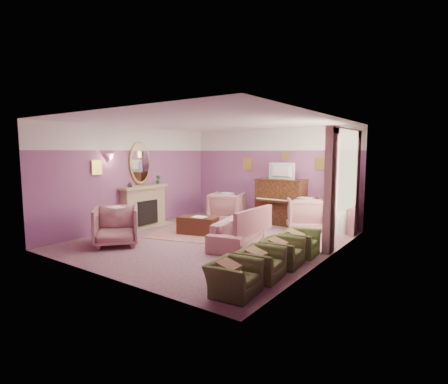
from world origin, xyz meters
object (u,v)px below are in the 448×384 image
Objects in this scene: sofa at (239,228)px; side_table at (338,220)px; coffee_table at (198,225)px; olive_chair_a at (234,272)px; olive_chair_b at (261,259)px; floral_armchair_front at (116,224)px; olive_chair_c at (282,248)px; floral_armchair_left at (227,206)px; piano at (281,202)px; olive_chair_d at (300,239)px; television at (280,170)px; floral_armchair_right at (305,212)px.

sofa reaches higher than side_table.
olive_chair_a is at bearing -42.64° from coffee_table.
floral_armchair_front is at bearing -178.87° from olive_chair_b.
olive_chair_c is (1.45, -0.73, -0.07)m from sofa.
floral_armchair_left reaches higher than sofa.
coffee_table is 3.91m from olive_chair_a.
floral_armchair_left is 1.27× the size of olive_chair_c.
floral_armchair_front reaches higher than side_table.
piano is 1.40× the size of coffee_table.
floral_armchair_front reaches higher than olive_chair_d.
side_table is at bearing 58.92° from sofa.
piano is at bearing 95.38° from sofa.
television is 3.94m from olive_chair_c.
floral_armchair_left is 1.27× the size of olive_chair_a.
floral_armchair_right is 1.27× the size of olive_chair_d.
floral_armchair_right is at bearing 8.79° from floral_armchair_left.
olive_chair_b is (0.00, 0.82, 0.00)m from olive_chair_a.
piano is at bearing 22.29° from floral_armchair_left.
floral_armchair_left is (-1.50, -0.61, -0.16)m from piano.
sofa is 2.58× the size of olive_chair_d.
floral_armchair_right is (2.35, 0.36, 0.00)m from floral_armchair_left.
floral_armchair_front is at bearing -125.45° from floral_armchair_right.
floral_armchair_right is at bearing 54.55° from floral_armchair_front.
olive_chair_a is (3.70, -0.75, -0.16)m from floral_armchair_front.
olive_chair_a is 1.00× the size of olive_chair_b.
floral_armchair_right reaches higher than olive_chair_d.
sofa is 1.62m from olive_chair_c.
television reaches higher than coffee_table.
olive_chair_a is 1.10× the size of side_table.
floral_armchair_left is 3.69m from floral_armchair_front.
olive_chair_b is at bearing 1.13° from floral_armchair_front.
olive_chair_b is (1.70, -4.15, -1.27)m from television.
sofa is 2.78m from olive_chair_a.
olive_chair_a is at bearing -90.00° from olive_chair_d.
floral_armchair_left is (-1.50, -0.56, -1.11)m from television.
olive_chair_c is at bearing 90.00° from olive_chair_b.
olive_chair_d is at bearing 90.00° from olive_chair_c.
coffee_table is 2.09m from floral_armchair_front.
sofa is at bearing -176.29° from olive_chair_d.
coffee_table is 1.02× the size of floral_armchair_front.
floral_armchair_left is 2.38m from floral_armchair_right.
olive_chair_a is (0.84, -4.77, -0.16)m from floral_armchair_right.
coffee_table is 2.88m from olive_chair_d.
olive_chair_c is 0.82m from olive_chair_d.
olive_chair_c is at bearing 90.00° from olive_chair_a.
floral_armchair_right is at bearing 100.04° from olive_chair_a.
television is at bearing 63.16° from coffee_table.
coffee_table is 1.43× the size of side_table.
sofa is at bearing -84.52° from television.
floral_armchair_front is at bearing -132.48° from side_table.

